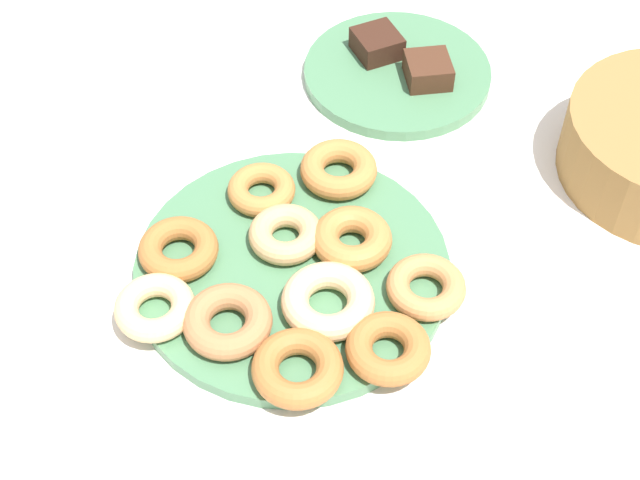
# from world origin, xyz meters

# --- Properties ---
(ground_plane) EXTENTS (2.40, 2.40, 0.00)m
(ground_plane) POSITION_xyz_m (0.00, 0.00, 0.00)
(ground_plane) COLOR white
(donut_plate) EXTENTS (0.33, 0.33, 0.02)m
(donut_plate) POSITION_xyz_m (0.00, 0.00, 0.01)
(donut_plate) COLOR #4C7F56
(donut_plate) RESTS_ON ground_plane
(donut_0) EXTENTS (0.11, 0.11, 0.03)m
(donut_0) POSITION_xyz_m (0.07, 0.02, 0.03)
(donut_0) COLOR #EABC84
(donut_0) RESTS_ON donut_plate
(donut_1) EXTENTS (0.08, 0.08, 0.02)m
(donut_1) POSITION_xyz_m (-0.10, -0.01, 0.03)
(donut_1) COLOR #BC7A3D
(donut_1) RESTS_ON donut_plate
(donut_2) EXTENTS (0.11, 0.11, 0.03)m
(donut_2) POSITION_xyz_m (0.07, -0.08, 0.03)
(donut_2) COLOR #B27547
(donut_2) RESTS_ON donut_plate
(donut_3) EXTENTS (0.11, 0.11, 0.03)m
(donut_3) POSITION_xyz_m (-0.04, -0.11, 0.03)
(donut_3) COLOR #AD6B33
(donut_3) RESTS_ON donut_plate
(donut_4) EXTENTS (0.10, 0.10, 0.03)m
(donut_4) POSITION_xyz_m (0.13, -0.02, 0.03)
(donut_4) COLOR #AD6B33
(donut_4) RESTS_ON donut_plate
(donut_5) EXTENTS (0.12, 0.12, 0.03)m
(donut_5) POSITION_xyz_m (-0.11, 0.08, 0.03)
(donut_5) COLOR #BC7A3D
(donut_5) RESTS_ON donut_plate
(donut_6) EXTENTS (0.11, 0.11, 0.03)m
(donut_6) POSITION_xyz_m (-0.01, 0.07, 0.03)
(donut_6) COLOR #BC7A3D
(donut_6) RESTS_ON donut_plate
(donut_7) EXTENTS (0.11, 0.11, 0.03)m
(donut_7) POSITION_xyz_m (-0.03, -0.00, 0.03)
(donut_7) COLOR tan
(donut_7) RESTS_ON donut_plate
(donut_8) EXTENTS (0.11, 0.11, 0.03)m
(donut_8) POSITION_xyz_m (0.13, 0.07, 0.03)
(donut_8) COLOR #AD6B33
(donut_8) RESTS_ON donut_plate
(donut_9) EXTENTS (0.11, 0.11, 0.02)m
(donut_9) POSITION_xyz_m (0.07, 0.12, 0.03)
(donut_9) COLOR #C6844C
(donut_9) RESTS_ON donut_plate
(donut_10) EXTENTS (0.09, 0.09, 0.02)m
(donut_10) POSITION_xyz_m (0.03, -0.15, 0.03)
(donut_10) COLOR #EABC84
(donut_10) RESTS_ON donut_plate
(cake_plate) EXTENTS (0.24, 0.24, 0.02)m
(cake_plate) POSITION_xyz_m (-0.28, 0.20, 0.01)
(cake_plate) COLOR #4C7F56
(cake_plate) RESTS_ON ground_plane
(brownie_near) EXTENTS (0.06, 0.06, 0.03)m
(brownie_near) POSITION_xyz_m (-0.31, 0.18, 0.03)
(brownie_near) COLOR #381E14
(brownie_near) RESTS_ON cake_plate
(brownie_far) EXTENTS (0.06, 0.06, 0.03)m
(brownie_far) POSITION_xyz_m (-0.25, 0.23, 0.03)
(brownie_far) COLOR #472819
(brownie_far) RESTS_ON cake_plate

